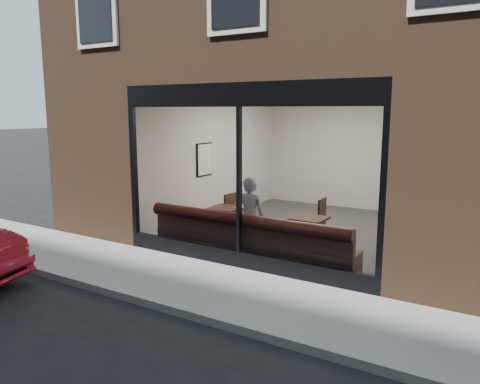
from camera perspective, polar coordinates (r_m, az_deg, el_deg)
The scene contains 21 objects.
ground at distance 6.84m, azimuth -9.43°, elevation -13.84°, with size 120.00×120.00×0.00m, color black.
sidewalk_near at distance 7.56m, azimuth -4.37°, elevation -11.31°, with size 40.00×2.00×0.01m, color gray.
kerb_near at distance 6.78m, azimuth -9.73°, elevation -13.51°, with size 40.00×0.10×0.12m, color gray.
host_building_pier_left at distance 14.99m, azimuth -0.36°, elevation 5.59°, with size 2.50×12.00×3.20m, color brown.
host_building_backfill at distance 16.27m, azimuth 16.77°, elevation 5.51°, with size 5.00×6.00×3.20m, color brown.
cafe_floor at distance 10.89m, azimuth 8.10°, elevation -4.63°, with size 6.00×6.00×0.00m, color #2D2D30.
cafe_ceiling at distance 10.55m, azimuth 8.53°, elevation 12.28°, with size 6.00×6.00×0.00m, color white.
cafe_wall_back at distance 13.39m, azimuth 13.41°, elevation 4.79°, with size 5.00×5.00×0.00m, color silver.
cafe_wall_left at distance 11.81m, azimuth -2.88°, elevation 4.39°, with size 6.00×6.00×0.00m, color silver.
cafe_wall_right at distance 9.90m, azimuth 21.67°, elevation 2.61°, with size 6.00×6.00×0.00m, color silver.
storefront_kick at distance 8.33m, azimuth -0.10°, elevation -8.18°, with size 5.00×0.10×0.30m, color black.
storefront_header at distance 7.92m, azimuth -0.11°, elevation 11.81°, with size 5.00×0.10×0.40m, color black.
storefront_mullion at distance 8.01m, azimuth -0.11°, elevation 1.38°, with size 0.06×0.10×2.50m, color black.
storefront_glass at distance 7.98m, azimuth -0.22°, elevation 1.35°, with size 4.80×4.80×0.00m, color white.
banquette at distance 8.64m, azimuth 1.30°, elevation -7.00°, with size 4.00×0.55×0.45m, color black.
person at distance 8.70m, azimuth 1.16°, elevation -3.15°, with size 0.56×0.37×1.54m, color #9FACD5.
cafe_table_left at distance 9.69m, azimuth -1.81°, elevation -1.98°, with size 0.61×0.61×0.04m, color black.
cafe_table_right at distance 8.87m, azimuth 8.43°, elevation -3.21°, with size 0.61×0.61×0.04m, color black.
cafe_chair_left at distance 10.47m, azimuth -1.97°, elevation -3.89°, with size 0.44×0.44×0.04m, color black.
cafe_chair_right at distance 9.99m, azimuth 8.86°, elevation -4.68°, with size 0.43×0.43×0.04m, color black.
wall_poster at distance 11.33m, azimuth -4.30°, elevation 3.97°, with size 0.02×0.55×0.74m, color white.
Camera 1 is at (4.16, -4.69, 2.75)m, focal length 35.00 mm.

